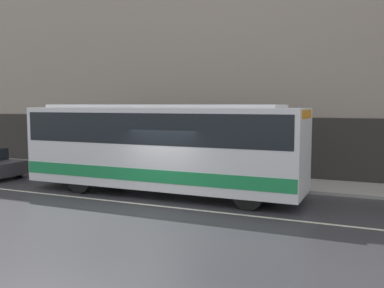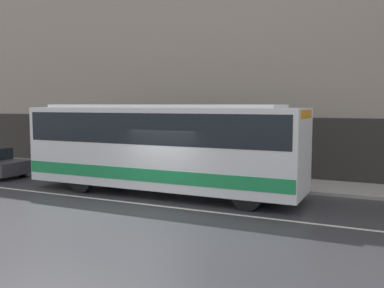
# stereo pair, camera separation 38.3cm
# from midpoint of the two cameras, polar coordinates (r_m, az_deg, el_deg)

# --- Properties ---
(ground_plane) EXTENTS (60.00, 60.00, 0.00)m
(ground_plane) POSITION_cam_midpoint_polar(r_m,az_deg,el_deg) (14.50, -4.21, -8.18)
(ground_plane) COLOR #333338
(sidewalk) EXTENTS (60.00, 2.79, 0.12)m
(sidewalk) POSITION_cam_midpoint_polar(r_m,az_deg,el_deg) (19.27, 3.70, -4.61)
(sidewalk) COLOR #A09E99
(sidewalk) RESTS_ON ground_plane
(building_facade) EXTENTS (60.00, 0.35, 13.05)m
(building_facade) POSITION_cam_midpoint_polar(r_m,az_deg,el_deg) (20.63, 5.41, 13.47)
(building_facade) COLOR gray
(building_facade) RESTS_ON ground_plane
(lane_stripe) EXTENTS (54.00, 0.14, 0.01)m
(lane_stripe) POSITION_cam_midpoint_polar(r_m,az_deg,el_deg) (14.50, -4.21, -8.16)
(lane_stripe) COLOR beige
(lane_stripe) RESTS_ON ground_plane
(transit_bus) EXTENTS (10.65, 2.48, 3.37)m
(transit_bus) POSITION_cam_midpoint_polar(r_m,az_deg,el_deg) (16.03, -3.45, 0.01)
(transit_bus) COLOR white
(transit_bus) RESTS_ON ground_plane
(pedestrian_waiting) EXTENTS (0.36, 0.36, 1.79)m
(pedestrian_waiting) POSITION_cam_midpoint_polar(r_m,az_deg,el_deg) (20.87, -4.62, -1.35)
(pedestrian_waiting) COLOR #1E5933
(pedestrian_waiting) RESTS_ON sidewalk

